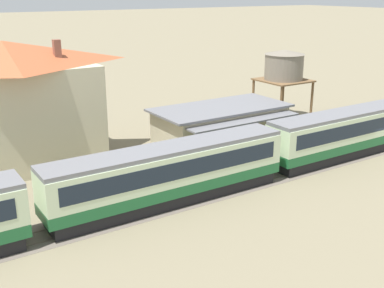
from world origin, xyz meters
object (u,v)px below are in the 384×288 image
object	(u,v)px
passenger_train	(173,171)
station_building	(221,125)
water_tower	(284,66)
station_house_terracotta_roof	(9,104)

from	to	relation	value
passenger_train	station_building	world-z (taller)	passenger_train
passenger_train	water_tower	world-z (taller)	water_tower
passenger_train	water_tower	distance (m)	25.69
station_building	water_tower	distance (m)	12.59
passenger_train	station_building	distance (m)	14.06
station_house_terracotta_roof	water_tower	xyz separation A→B (m)	(29.66, -0.82, 0.75)
station_building	station_house_terracotta_roof	bearing A→B (deg)	166.59
passenger_train	station_house_terracotta_roof	bearing A→B (deg)	119.54
water_tower	station_building	bearing A→B (deg)	-162.49
station_building	water_tower	world-z (taller)	water_tower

